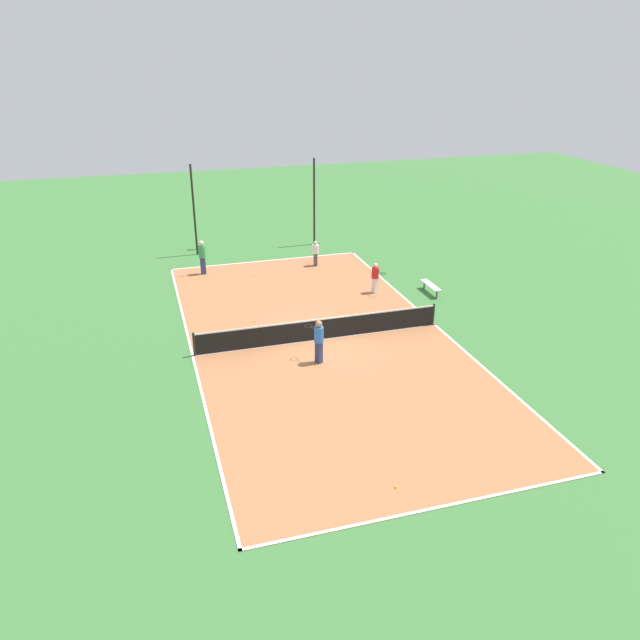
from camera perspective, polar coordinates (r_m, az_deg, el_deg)
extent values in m
plane|color=#3D7538|center=(26.03, 0.00, -1.81)|extent=(80.00, 80.00, 0.00)
cube|color=#AD6B42|center=(26.02, 0.00, -1.79)|extent=(10.63, 21.70, 0.02)
cube|color=white|center=(25.17, -11.58, -3.22)|extent=(0.10, 21.70, 0.00)
cube|color=white|center=(27.85, 10.43, -0.40)|extent=(0.10, 21.70, 0.00)
cube|color=white|center=(17.55, 10.61, -16.51)|extent=(10.63, 0.10, 0.00)
cube|color=white|center=(35.76, -4.99, 5.42)|extent=(10.63, 0.10, 0.00)
cube|color=white|center=(26.02, 0.00, -1.77)|extent=(10.63, 0.10, 0.00)
cylinder|color=black|center=(24.96, -11.44, -2.19)|extent=(0.10, 0.10, 0.98)
cylinder|color=black|center=(27.61, 10.32, 0.51)|extent=(0.10, 0.10, 0.98)
cube|color=black|center=(25.82, 0.00, -0.83)|extent=(10.33, 0.03, 0.93)
cube|color=white|center=(25.64, 0.00, 0.05)|extent=(10.33, 0.04, 0.06)
cube|color=silver|center=(31.25, 10.09, 3.17)|extent=(0.36, 1.69, 0.04)
cylinder|color=#4C4C51|center=(30.75, 10.62, 2.33)|extent=(0.08, 0.08, 0.41)
cylinder|color=#4C4C51|center=(31.90, 9.52, 3.21)|extent=(0.08, 0.08, 0.41)
cube|color=navy|center=(33.96, -10.64, 4.91)|extent=(0.27, 0.22, 0.92)
cylinder|color=green|center=(33.72, -10.74, 6.16)|extent=(0.39, 0.39, 0.64)
sphere|color=beige|center=(33.58, -10.80, 6.91)|extent=(0.28, 0.28, 0.28)
cylinder|color=#262626|center=(33.62, -11.30, 6.35)|extent=(0.28, 0.05, 0.03)
torus|color=black|center=(33.57, -11.77, 6.29)|extent=(0.33, 0.33, 0.02)
cube|color=#4C4C51|center=(34.72, -0.41, 5.56)|extent=(0.28, 0.31, 0.71)
cylinder|color=white|center=(34.53, -0.41, 6.51)|extent=(0.47, 0.47, 0.50)
sphere|color=beige|center=(34.43, -0.41, 7.07)|extent=(0.21, 0.21, 0.21)
cylinder|color=#262626|center=(34.80, -0.35, 6.86)|extent=(0.14, 0.27, 0.03)
torus|color=black|center=(35.07, -0.30, 6.99)|extent=(0.40, 0.40, 0.02)
cube|color=white|center=(30.94, 5.03, 3.19)|extent=(0.27, 0.30, 0.76)
cylinder|color=red|center=(30.72, 5.07, 4.32)|extent=(0.45, 0.45, 0.53)
sphere|color=beige|center=(30.59, 5.10, 4.99)|extent=(0.23, 0.23, 0.23)
cylinder|color=#262626|center=(30.44, 5.47, 4.39)|extent=(0.12, 0.28, 0.03)
torus|color=black|center=(30.24, 5.81, 4.24)|extent=(0.38, 0.38, 0.02)
cube|color=navy|center=(23.97, -0.11, -2.95)|extent=(0.29, 0.31, 0.88)
cylinder|color=blue|center=(23.64, -0.11, -1.34)|extent=(0.48, 0.48, 0.62)
sphere|color=#A87A56|center=(23.46, -0.11, -0.36)|extent=(0.26, 0.26, 0.26)
cylinder|color=#262626|center=(23.79, -0.62, -0.76)|extent=(0.15, 0.27, 0.03)
torus|color=black|center=(23.98, -1.07, -0.55)|extent=(0.41, 0.41, 0.02)
sphere|color=#CCE033|center=(18.00, 6.96, -14.90)|extent=(0.07, 0.07, 0.07)
sphere|color=#CCE033|center=(27.80, -6.00, -0.08)|extent=(0.07, 0.07, 0.07)
sphere|color=#CCE033|center=(33.47, -6.07, 4.14)|extent=(0.07, 0.07, 0.07)
cylinder|color=black|center=(36.80, -11.45, 9.78)|extent=(0.12, 0.12, 5.23)
cylinder|color=black|center=(38.09, -0.54, 10.72)|extent=(0.12, 0.12, 5.23)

